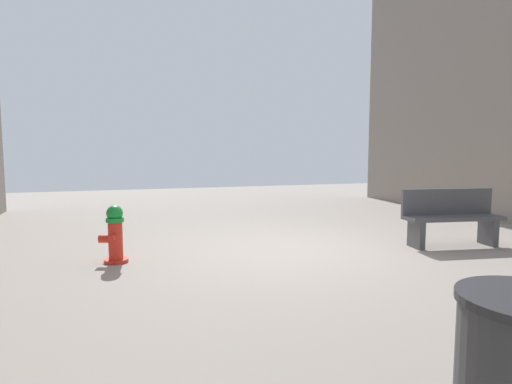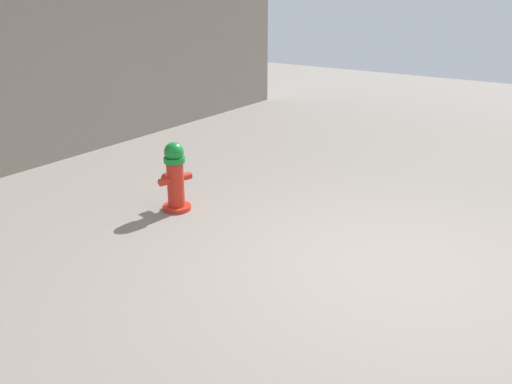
{
  "view_description": "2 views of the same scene",
  "coord_description": "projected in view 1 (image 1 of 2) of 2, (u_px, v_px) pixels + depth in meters",
  "views": [
    {
      "loc": [
        2.58,
        6.15,
        1.59
      ],
      "look_at": [
        0.89,
        0.94,
        1.05
      ],
      "focal_mm": 29.55,
      "sensor_mm": 36.0,
      "label": 1
    },
    {
      "loc": [
        -1.67,
        4.63,
        2.55
      ],
      "look_at": [
        0.94,
        0.79,
        0.84
      ],
      "focal_mm": 40.36,
      "sensor_mm": 36.0,
      "label": 2
    }
  ],
  "objects": [
    {
      "name": "bench_near",
      "position": [
        451.0,
        216.0,
        7.04
      ],
      "size": [
        1.69,
        0.68,
        0.95
      ],
      "color": "#4C4C51",
      "rests_on": "ground_plane"
    },
    {
      "name": "ground_plane",
      "position": [
        291.0,
        250.0,
        6.77
      ],
      "size": [
        23.4,
        23.4,
        0.0
      ],
      "primitive_type": "plane",
      "color": "gray"
    },
    {
      "name": "fire_hydrant",
      "position": [
        115.0,
        234.0,
        5.99
      ],
      "size": [
        0.41,
        0.43,
        0.82
      ],
      "color": "red",
      "rests_on": "ground_plane"
    }
  ]
}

